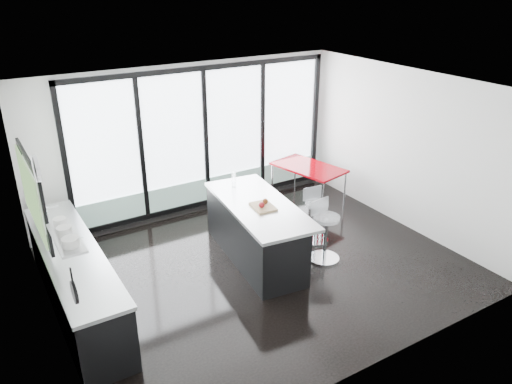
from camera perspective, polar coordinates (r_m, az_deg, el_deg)
floor at (r=7.92m, az=0.51°, el=-8.54°), size 6.00×5.00×0.00m
ceiling at (r=6.84m, az=0.60°, el=11.68°), size 6.00×5.00×0.00m
wall_back at (r=9.47m, az=-5.96°, el=5.42°), size 6.00×0.09×2.80m
wall_front at (r=5.54m, az=14.45°, el=-7.87°), size 6.00×0.00×2.80m
wall_left at (r=6.55m, az=-23.52°, el=-2.43°), size 0.26×5.00×2.80m
wall_right at (r=9.11m, az=16.86°, el=4.62°), size 0.00×5.00×2.80m
counter_cabinets at (r=7.21m, az=-19.90°, el=-9.38°), size 0.69×3.24×1.36m
island at (r=7.93m, az=-0.18°, el=-4.46°), size 1.23×2.41×1.23m
bar_stool_near at (r=8.00m, az=7.93°, el=-5.23°), size 0.54×0.54×0.77m
bar_stool_far at (r=8.54m, az=6.86°, el=-3.36°), size 0.49×0.49×0.72m
red_table at (r=9.98m, az=5.94°, el=0.91°), size 1.09×1.55×0.75m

